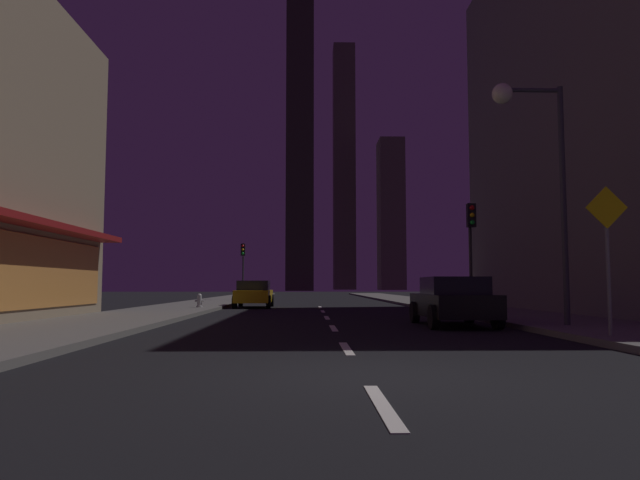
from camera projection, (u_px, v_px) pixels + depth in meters
ground_plane at (317, 304)px, 39.65m from camera, size 78.00×136.00×0.10m
sidewalk_right at (419, 302)px, 39.83m from camera, size 4.00×76.00×0.15m
sidewalk_left at (215, 302)px, 39.49m from camera, size 4.00×76.00×0.15m
lane_marking_center at (330, 322)px, 18.72m from camera, size 0.16×28.20×0.01m
skyscraper_distant_tall at (300, 126)px, 127.80m from camera, size 6.03×5.89×73.00m
skyscraper_distant_mid at (344, 166)px, 162.91m from camera, size 6.08×6.71×69.44m
skyscraper_distant_short at (391, 215)px, 151.33m from camera, size 6.44×8.80×39.44m
car_parked_near at (453, 301)px, 17.13m from camera, size 1.98×4.24×1.45m
car_parked_far at (254, 294)px, 31.29m from camera, size 1.98×4.24×1.45m
fire_hydrant_far_left at (199, 301)px, 27.72m from camera, size 0.42×0.30×0.65m
traffic_light_near_right at (471, 233)px, 21.91m from camera, size 0.32×0.48×4.20m
traffic_light_far_left at (243, 259)px, 43.14m from camera, size 0.32×0.48×4.20m
street_lamp_right at (532, 143)px, 15.72m from camera, size 1.96×0.56×6.58m
pedestrian_crossing_sign at (608, 247)px, 12.17m from camera, size 0.91×0.08×3.15m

